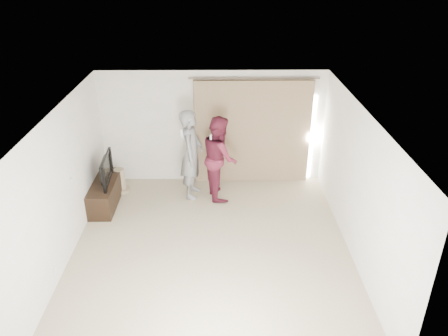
{
  "coord_description": "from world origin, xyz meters",
  "views": [
    {
      "loc": [
        0.16,
        -6.44,
        4.88
      ],
      "look_at": [
        0.24,
        1.2,
        1.05
      ],
      "focal_mm": 35.0,
      "sensor_mm": 36.0,
      "label": 1
    }
  ],
  "objects_px": {
    "tv_console": "(106,193)",
    "tv": "(102,170)",
    "person_woman": "(220,157)",
    "person_man": "(192,154)"
  },
  "relations": [
    {
      "from": "tv_console",
      "to": "tv",
      "type": "xyz_separation_m",
      "value": [
        0.0,
        -0.0,
        0.56
      ]
    },
    {
      "from": "person_woman",
      "to": "person_man",
      "type": "bearing_deg",
      "value": 178.42
    },
    {
      "from": "person_man",
      "to": "person_woman",
      "type": "distance_m",
      "value": 0.6
    },
    {
      "from": "tv_console",
      "to": "person_man",
      "type": "height_order",
      "value": "person_man"
    },
    {
      "from": "tv_console",
      "to": "person_man",
      "type": "xyz_separation_m",
      "value": [
        1.83,
        0.39,
        0.72
      ]
    },
    {
      "from": "person_man",
      "to": "person_woman",
      "type": "bearing_deg",
      "value": -1.58
    },
    {
      "from": "tv",
      "to": "person_man",
      "type": "height_order",
      "value": "person_man"
    },
    {
      "from": "person_woman",
      "to": "tv",
      "type": "bearing_deg",
      "value": -171.3
    },
    {
      "from": "tv_console",
      "to": "tv",
      "type": "distance_m",
      "value": 0.56
    },
    {
      "from": "tv_console",
      "to": "tv",
      "type": "bearing_deg",
      "value": -90.0
    }
  ]
}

